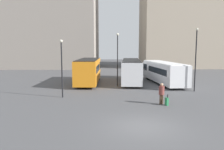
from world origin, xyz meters
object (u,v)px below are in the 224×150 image
object	(u,v)px
bus_2	(163,72)
traveler	(162,92)
lamp_post_1	(118,56)
bus_1	(131,70)
lamp_post_0	(62,64)
bus_0	(89,70)
lamp_post_2	(196,55)
suitcase	(167,101)

from	to	relation	value
bus_2	traveler	bearing A→B (deg)	159.21
traveler	lamp_post_1	bearing A→B (deg)	7.11
bus_1	lamp_post_0	xyz separation A→B (m)	(-7.27, -9.58, 1.52)
bus_0	lamp_post_2	xyz separation A→B (m)	(11.93, -5.54, 2.13)
traveler	lamp_post_0	distance (m)	9.33
bus_0	traveler	bearing A→B (deg)	-146.82
bus_2	lamp_post_1	xyz separation A→B (m)	(-6.10, -2.33, 2.19)
bus_2	lamp_post_0	world-z (taller)	lamp_post_0
suitcase	lamp_post_0	size ratio (longest dim) A/B	0.17
traveler	lamp_post_0	bearing A→B (deg)	59.80
bus_1	lamp_post_2	size ratio (longest dim) A/B	1.65
traveler	lamp_post_1	xyz separation A→B (m)	(-3.41, 8.79, 2.67)
bus_0	bus_1	distance (m)	5.82
lamp_post_1	lamp_post_2	bearing A→B (deg)	-22.26
bus_0	lamp_post_1	distance (m)	4.78
bus_2	suitcase	world-z (taller)	bus_2
bus_0	traveler	distance (m)	13.13
bus_1	suitcase	distance (m)	12.68
bus_1	lamp_post_1	bearing A→B (deg)	153.37
bus_2	lamp_post_1	size ratio (longest dim) A/B	1.73
traveler	lamp_post_1	size ratio (longest dim) A/B	0.28
bus_0	lamp_post_0	world-z (taller)	lamp_post_0
bus_0	lamp_post_2	distance (m)	13.32
traveler	lamp_post_2	size ratio (longest dim) A/B	0.26
bus_2	suitcase	distance (m)	11.79
lamp_post_1	bus_0	bearing A→B (deg)	149.73
traveler	bus_2	bearing A→B (deg)	-27.70
bus_2	suitcase	bearing A→B (deg)	161.32
bus_1	suitcase	size ratio (longest dim) A/B	11.90
suitcase	lamp_post_1	world-z (taller)	lamp_post_1
lamp_post_2	bus_1	bearing A→B (deg)	133.03
bus_1	lamp_post_2	xyz separation A→B (m)	(6.22, -6.66, 2.20)
suitcase	lamp_post_0	xyz separation A→B (m)	(-9.08, 2.90, 2.86)
bus_0	bus_2	bearing A→B (deg)	-89.14
lamp_post_0	lamp_post_2	world-z (taller)	lamp_post_2
bus_1	bus_2	world-z (taller)	bus_1
lamp_post_2	suitcase	bearing A→B (deg)	-127.17
traveler	lamp_post_0	xyz separation A→B (m)	(-8.72, 2.52, 2.14)
bus_1	lamp_post_1	distance (m)	4.36
bus_2	suitcase	xyz separation A→B (m)	(-2.34, -11.50, -1.20)
traveler	lamp_post_2	distance (m)	7.76
suitcase	bus_1	bearing A→B (deg)	-5.86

